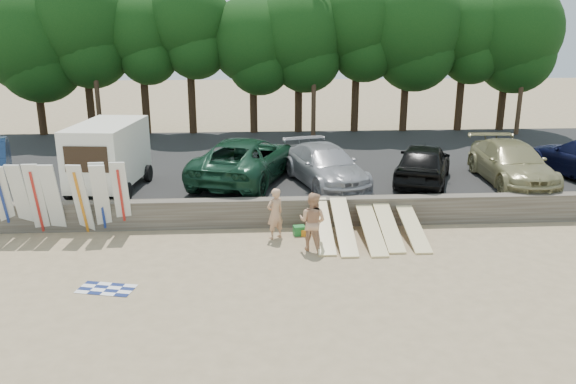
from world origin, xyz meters
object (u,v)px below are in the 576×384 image
object	(u,v)px
beachgoer_b	(313,222)
car_3	(423,163)
box_trailer	(108,153)
beachgoer_a	(275,214)
cooler	(299,230)
car_2	(325,166)
car_4	(512,163)
car_1	(245,159)

from	to	relation	value
beachgoer_b	car_3	bearing A→B (deg)	-103.69
box_trailer	beachgoer_a	distance (m)	7.38
box_trailer	cooler	size ratio (longest dim) A/B	11.32
car_2	car_4	distance (m)	7.53
box_trailer	beachgoer_a	world-z (taller)	box_trailer
car_3	car_4	xyz separation A→B (m)	(3.57, -0.17, -0.02)
car_2	beachgoer_a	bearing A→B (deg)	-133.73
car_4	cooler	size ratio (longest dim) A/B	14.60
car_4	car_3	bearing A→B (deg)	-179.60
car_1	beachgoer_a	size ratio (longest dim) A/B	3.73
car_3	beachgoer_a	bearing A→B (deg)	55.45
beachgoer_a	cooler	distance (m)	1.11
car_1	cooler	xyz separation A→B (m)	(1.84, -4.55, -1.44)
box_trailer	car_1	world-z (taller)	box_trailer
car_1	car_2	size ratio (longest dim) A/B	1.21
car_2	car_3	xyz separation A→B (m)	(3.95, -0.02, 0.06)
car_2	cooler	bearing A→B (deg)	-125.05
beachgoer_b	cooler	distance (m)	1.57
box_trailer	beachgoer_b	xyz separation A→B (m)	(7.35, -4.84, -1.22)
beachgoer_a	cooler	world-z (taller)	beachgoer_a
car_2	beachgoer_b	bearing A→B (deg)	-116.97
car_3	beachgoer_b	distance (m)	7.16
box_trailer	car_2	size ratio (longest dim) A/B	0.81
car_2	car_3	distance (m)	3.95
car_3	beachgoer_b	xyz separation A→B (m)	(-4.99, -5.10, -0.59)
box_trailer	car_4	size ratio (longest dim) A/B	0.78
box_trailer	car_1	xyz separation A→B (m)	(5.20, 1.04, -0.56)
car_1	car_3	distance (m)	7.18
beachgoer_a	box_trailer	bearing A→B (deg)	-63.59
beachgoer_a	car_3	bearing A→B (deg)	-179.16
car_2	box_trailer	bearing A→B (deg)	166.38
beachgoer_a	cooler	size ratio (longest dim) A/B	4.56
cooler	car_4	bearing A→B (deg)	13.22
car_4	beachgoer_a	distance (m)	10.44
box_trailer	cooler	world-z (taller)	box_trailer
car_4	beachgoer_a	world-z (taller)	car_4
box_trailer	cooler	xyz separation A→B (m)	(7.04, -3.51, -2.00)
car_3	beachgoer_a	xyz separation A→B (m)	(-6.11, -4.02, -0.66)
beachgoer_b	cooler	xyz separation A→B (m)	(-0.31, 1.33, -0.78)
car_2	beachgoer_a	xyz separation A→B (m)	(-2.16, -4.04, -0.61)
car_1	car_4	distance (m)	10.75
box_trailer	car_3	xyz separation A→B (m)	(12.34, 0.26, -0.63)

